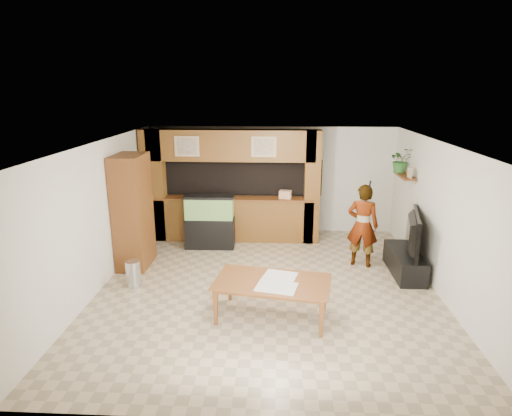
# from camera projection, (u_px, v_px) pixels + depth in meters

# --- Properties ---
(floor) EXTENTS (6.50, 6.50, 0.00)m
(floor) POSITION_uv_depth(u_px,v_px,m) (267.00, 287.00, 7.79)
(floor) COLOR tan
(floor) RESTS_ON ground
(ceiling) EXTENTS (6.50, 6.50, 0.00)m
(ceiling) POSITION_uv_depth(u_px,v_px,m) (268.00, 144.00, 7.08)
(ceiling) COLOR white
(ceiling) RESTS_ON wall_back
(wall_back) EXTENTS (6.00, 0.00, 6.00)m
(wall_back) POSITION_uv_depth(u_px,v_px,m) (271.00, 180.00, 10.56)
(wall_back) COLOR silver
(wall_back) RESTS_ON floor
(wall_left) EXTENTS (0.00, 6.50, 6.50)m
(wall_left) POSITION_uv_depth(u_px,v_px,m) (99.00, 216.00, 7.58)
(wall_left) COLOR silver
(wall_left) RESTS_ON floor
(wall_right) EXTENTS (0.00, 6.50, 6.50)m
(wall_right) POSITION_uv_depth(u_px,v_px,m) (443.00, 222.00, 7.29)
(wall_right) COLOR silver
(wall_right) RESTS_ON floor
(partition) EXTENTS (4.20, 0.99, 2.60)m
(partition) POSITION_uv_depth(u_px,v_px,m) (230.00, 184.00, 10.01)
(partition) COLOR brown
(partition) RESTS_ON floor
(wall_clock) EXTENTS (0.05, 0.25, 0.25)m
(wall_clock) POSITION_uv_depth(u_px,v_px,m) (118.00, 172.00, 8.38)
(wall_clock) COLOR black
(wall_clock) RESTS_ON wall_left
(wall_shelf) EXTENTS (0.25, 0.90, 0.04)m
(wall_shelf) POSITION_uv_depth(u_px,v_px,m) (404.00, 176.00, 9.06)
(wall_shelf) COLOR brown
(wall_shelf) RESTS_ON wall_right
(pantry_cabinet) EXTENTS (0.57, 0.93, 2.27)m
(pantry_cabinet) POSITION_uv_depth(u_px,v_px,m) (133.00, 212.00, 8.47)
(pantry_cabinet) COLOR brown
(pantry_cabinet) RESTS_ON floor
(trash_can) EXTENTS (0.27, 0.27, 0.49)m
(trash_can) POSITION_uv_depth(u_px,v_px,m) (133.00, 274.00, 7.77)
(trash_can) COLOR #B2B2B7
(trash_can) RESTS_ON floor
(aquarium) EXTENTS (1.10, 0.41, 1.21)m
(aquarium) POSITION_uv_depth(u_px,v_px,m) (210.00, 222.00, 9.57)
(aquarium) COLOR black
(aquarium) RESTS_ON floor
(tv_stand) EXTENTS (0.50, 1.37, 0.46)m
(tv_stand) POSITION_uv_depth(u_px,v_px,m) (405.00, 262.00, 8.30)
(tv_stand) COLOR black
(tv_stand) RESTS_ON floor
(television) EXTENTS (0.49, 1.37, 0.78)m
(television) POSITION_uv_depth(u_px,v_px,m) (408.00, 232.00, 8.13)
(television) COLOR black
(television) RESTS_ON tv_stand
(photo_frame) EXTENTS (0.05, 0.16, 0.21)m
(photo_frame) POSITION_uv_depth(u_px,v_px,m) (410.00, 173.00, 8.70)
(photo_frame) COLOR tan
(photo_frame) RESTS_ON wall_shelf
(potted_plant) EXTENTS (0.57, 0.53, 0.54)m
(potted_plant) POSITION_uv_depth(u_px,v_px,m) (401.00, 160.00, 9.23)
(potted_plant) COLOR #296227
(potted_plant) RESTS_ON wall_shelf
(person) EXTENTS (0.71, 0.58, 1.69)m
(person) POSITION_uv_depth(u_px,v_px,m) (363.00, 226.00, 8.53)
(person) COLOR tan
(person) RESTS_ON floor
(microphone) EXTENTS (0.03, 0.09, 0.14)m
(microphone) POSITION_uv_depth(u_px,v_px,m) (370.00, 184.00, 8.13)
(microphone) COLOR black
(microphone) RESTS_ON person
(dining_table) EXTENTS (1.91, 1.26, 0.62)m
(dining_table) POSITION_uv_depth(u_px,v_px,m) (272.00, 300.00, 6.66)
(dining_table) COLOR brown
(dining_table) RESTS_ON floor
(newspaper_a) EXTENTS (0.68, 0.56, 0.01)m
(newspaper_a) POSITION_uv_depth(u_px,v_px,m) (276.00, 287.00, 6.41)
(newspaper_a) COLOR silver
(newspaper_a) RESTS_ON dining_table
(newspaper_b) EXTENTS (0.59, 0.49, 0.01)m
(newspaper_b) POSITION_uv_depth(u_px,v_px,m) (280.00, 275.00, 6.80)
(newspaper_b) COLOR silver
(newspaper_b) RESTS_ON dining_table
(counter_box) EXTENTS (0.31, 0.24, 0.18)m
(counter_box) POSITION_uv_depth(u_px,v_px,m) (285.00, 194.00, 9.82)
(counter_box) COLOR tan
(counter_box) RESTS_ON partition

